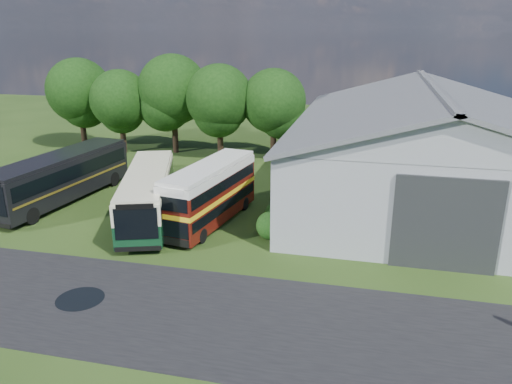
% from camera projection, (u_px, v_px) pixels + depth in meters
% --- Properties ---
extents(ground, '(120.00, 120.00, 0.00)m').
position_uv_depth(ground, '(139.00, 273.00, 25.47)').
color(ground, '#1F3510').
rests_on(ground, ground).
extents(asphalt_road, '(60.00, 8.00, 0.02)m').
position_uv_depth(asphalt_road, '(171.00, 311.00, 22.04)').
color(asphalt_road, black).
rests_on(asphalt_road, ground).
extents(puddle, '(2.20, 2.20, 0.01)m').
position_uv_depth(puddle, '(80.00, 299.00, 23.02)').
color(puddle, black).
rests_on(puddle, ground).
extents(storage_shed, '(18.80, 24.80, 8.15)m').
position_uv_depth(storage_shed, '(428.00, 142.00, 35.64)').
color(storage_shed, gray).
rests_on(storage_shed, ground).
extents(tree_left_a, '(6.46, 6.46, 9.12)m').
position_uv_depth(tree_left_a, '(79.00, 91.00, 50.19)').
color(tree_left_a, black).
rests_on(tree_left_a, ground).
extents(tree_left_b, '(5.78, 5.78, 8.16)m').
position_uv_depth(tree_left_b, '(120.00, 100.00, 48.37)').
color(tree_left_b, black).
rests_on(tree_left_b, ground).
extents(tree_mid, '(6.80, 6.80, 9.60)m').
position_uv_depth(tree_mid, '(173.00, 90.00, 48.18)').
color(tree_mid, black).
rests_on(tree_mid, ground).
extents(tree_right_a, '(6.26, 6.26, 8.83)m').
position_uv_depth(tree_right_a, '(219.00, 98.00, 46.32)').
color(tree_right_a, black).
rests_on(tree_right_a, ground).
extents(tree_right_b, '(5.98, 5.98, 8.45)m').
position_uv_depth(tree_right_b, '(274.00, 101.00, 46.04)').
color(tree_right_b, black).
rests_on(tree_right_b, ground).
extents(shrub_front, '(1.70, 1.70, 1.70)m').
position_uv_depth(shrub_front, '(270.00, 237.00, 29.78)').
color(shrub_front, '#194714').
rests_on(shrub_front, ground).
extents(shrub_mid, '(1.60, 1.60, 1.60)m').
position_uv_depth(shrub_mid, '(277.00, 225.00, 31.63)').
color(shrub_mid, '#194714').
rests_on(shrub_mid, ground).
extents(shrub_back, '(1.80, 1.80, 1.80)m').
position_uv_depth(shrub_back, '(282.00, 214.00, 33.48)').
color(shrub_back, '#194714').
rests_on(shrub_back, ground).
extents(bus_green_single, '(6.30, 11.81, 3.19)m').
position_uv_depth(bus_green_single, '(148.00, 194.00, 32.20)').
color(bus_green_single, black).
rests_on(bus_green_single, ground).
extents(bus_maroon_double, '(3.74, 9.21, 3.85)m').
position_uv_depth(bus_maroon_double, '(210.00, 194.00, 31.44)').
color(bus_maroon_double, black).
rests_on(bus_maroon_double, ground).
extents(bus_dark_single, '(4.32, 12.54, 3.39)m').
position_uv_depth(bus_dark_single, '(61.00, 177.00, 35.52)').
color(bus_dark_single, black).
rests_on(bus_dark_single, ground).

